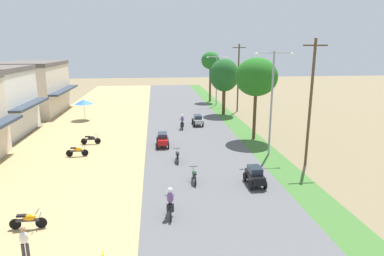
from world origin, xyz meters
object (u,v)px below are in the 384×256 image
(utility_pole_near, at_px, (238,77))
(motorbike_ahead_fourth, at_px, (182,122))
(streetlamp_near, at_px, (272,97))
(car_sedan_silver, at_px, (198,120))
(streetlamp_mid, at_px, (217,77))
(median_tree_second, at_px, (224,75))
(car_hatchback_black, at_px, (255,175))
(parked_motorbike_third, at_px, (91,139))
(vendor_umbrella, at_px, (84,102))
(median_tree_third, at_px, (210,61))
(median_tree_nearest, at_px, (256,77))
(parked_motorbike_nearest, at_px, (28,220))
(motorbike_ahead_second, at_px, (194,175))
(motorbike_foreground_rider, at_px, (170,202))
(pedestrian_on_shoulder, at_px, (24,242))
(car_sedan_red, at_px, (163,139))
(parked_motorbike_second, at_px, (77,151))
(utility_pole_far, at_px, (311,102))
(motorbike_ahead_third, at_px, (177,155))

(utility_pole_near, bearing_deg, motorbike_ahead_fourth, -131.73)
(streetlamp_near, distance_m, car_sedan_silver, 12.74)
(streetlamp_mid, bearing_deg, median_tree_second, -92.43)
(car_hatchback_black, bearing_deg, median_tree_second, 83.23)
(parked_motorbike_third, relative_size, car_hatchback_black, 0.90)
(vendor_umbrella, xyz_separation_m, median_tree_third, (17.72, 12.29, 4.30))
(utility_pole_near, height_order, car_hatchback_black, utility_pole_near)
(median_tree_nearest, bearing_deg, parked_motorbike_nearest, -136.94)
(vendor_umbrella, distance_m, motorbike_ahead_second, 23.67)
(motorbike_foreground_rider, bearing_deg, pedestrian_on_shoulder, -153.17)
(car_hatchback_black, distance_m, car_sedan_red, 11.05)
(motorbike_ahead_fourth, bearing_deg, streetlamp_near, -55.84)
(parked_motorbike_second, relative_size, car_sedan_red, 0.80)
(parked_motorbike_second, xyz_separation_m, streetlamp_near, (15.84, -1.29, 4.36))
(parked_motorbike_nearest, xyz_separation_m, car_hatchback_black, (12.72, 3.91, 0.19))
(utility_pole_far, xyz_separation_m, car_hatchback_black, (-5.06, -3.41, -4.18))
(parked_motorbike_second, xyz_separation_m, median_tree_second, (15.55, 15.90, 4.65))
(streetlamp_near, xyz_separation_m, car_hatchback_black, (-3.05, -6.07, -4.17))
(car_hatchback_black, relative_size, motorbike_ahead_fourth, 1.11)
(car_sedan_silver, relative_size, motorbike_foreground_rider, 1.26)
(motorbike_ahead_third, bearing_deg, parked_motorbike_third, 143.25)
(parked_motorbike_second, distance_m, motorbike_foreground_rider, 12.94)
(median_tree_third, height_order, car_hatchback_black, median_tree_third)
(parked_motorbike_nearest, height_order, median_tree_second, median_tree_second)
(parked_motorbike_third, distance_m, utility_pole_far, 19.40)
(utility_pole_far, distance_m, motorbike_foreground_rider, 13.36)
(parked_motorbike_third, distance_m, car_sedan_silver, 12.52)
(vendor_umbrella, distance_m, motorbike_ahead_fourth, 13.16)
(vendor_umbrella, relative_size, pedestrian_on_shoulder, 1.56)
(median_tree_nearest, height_order, utility_pole_near, utility_pole_near)
(motorbike_foreground_rider, distance_m, motorbike_ahead_fourth, 19.20)
(utility_pole_near, bearing_deg, pedestrian_on_shoulder, -118.15)
(utility_pole_near, height_order, motorbike_ahead_second, utility_pole_near)
(pedestrian_on_shoulder, relative_size, car_sedan_silver, 0.72)
(car_sedan_silver, bearing_deg, streetlamp_mid, 70.66)
(median_tree_nearest, distance_m, streetlamp_near, 5.07)
(parked_motorbike_third, height_order, median_tree_third, median_tree_third)
(parked_motorbike_nearest, relative_size, parked_motorbike_second, 1.00)
(median_tree_third, xyz_separation_m, motorbike_foreground_rider, (-8.39, -37.49, -5.75))
(utility_pole_near, distance_m, car_sedan_silver, 11.19)
(streetlamp_near, bearing_deg, median_tree_nearest, 87.86)
(pedestrian_on_shoulder, relative_size, utility_pole_far, 0.17)
(motorbike_ahead_third, bearing_deg, parked_motorbike_nearest, -131.55)
(car_hatchback_black, bearing_deg, motorbike_foreground_rider, -148.73)
(median_tree_third, relative_size, car_hatchback_black, 4.01)
(pedestrian_on_shoulder, xyz_separation_m, streetlamp_near, (14.95, 12.66, 3.95))
(car_hatchback_black, relative_size, car_sedan_silver, 0.89)
(utility_pole_near, bearing_deg, parked_motorbike_second, -135.07)
(streetlamp_mid, xyz_separation_m, car_sedan_red, (-8.79, -20.78, -3.64))
(motorbike_ahead_third, bearing_deg, car_hatchback_black, -47.80)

